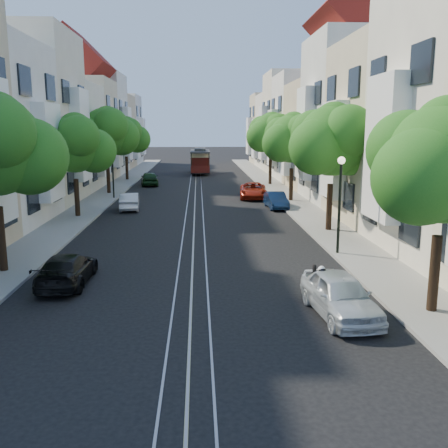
{
  "coord_description": "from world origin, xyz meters",
  "views": [
    {
      "loc": [
        0.27,
        -16.81,
        5.49
      ],
      "look_at": [
        1.44,
        5.83,
        1.09
      ],
      "focal_mm": 40.0,
      "sensor_mm": 36.0,
      "label": 1
    }
  ],
  "objects": [
    {
      "name": "tree_e_b",
      "position": [
        7.26,
        8.98,
        4.73
      ],
      "size": [
        4.93,
        4.08,
        6.68
      ],
      "color": "black",
      "rests_on": "ground"
    },
    {
      "name": "parked_car_e_far",
      "position": [
        4.57,
        21.91,
        0.62
      ],
      "size": [
        2.41,
        4.59,
        1.23
      ],
      "primitive_type": "imported",
      "rotation": [
        0.0,
        0.0,
        -0.08
      ],
      "color": "maroon",
      "rests_on": "ground"
    },
    {
      "name": "rail_right",
      "position": [
        0.55,
        28.0,
        0.01
      ],
      "size": [
        0.06,
        80.0,
        0.02
      ],
      "primitive_type": "cube",
      "color": "gray",
      "rests_on": "ground"
    },
    {
      "name": "sportbike_rider",
      "position": [
        4.09,
        -2.31,
        0.72
      ],
      "size": [
        0.6,
        1.89,
        1.31
      ],
      "rotation": [
        0.0,
        0.0,
        0.19
      ],
      "color": "black",
      "rests_on": "ground"
    },
    {
      "name": "tree_w_c",
      "position": [
        -7.14,
        24.98,
        5.07
      ],
      "size": [
        5.13,
        4.28,
        7.09
      ],
      "color": "black",
      "rests_on": "ground"
    },
    {
      "name": "townhouses_east",
      "position": [
        11.87,
        27.91,
        5.18
      ],
      "size": [
        7.75,
        72.0,
        12.0
      ],
      "color": "beige",
      "rests_on": "ground"
    },
    {
      "name": "rail_left",
      "position": [
        -0.55,
        28.0,
        0.01
      ],
      "size": [
        0.06,
        80.0,
        0.02
      ],
      "primitive_type": "cube",
      "color": "gray",
      "rests_on": "ground"
    },
    {
      "name": "lane_line",
      "position": [
        0.0,
        28.0,
        0.0
      ],
      "size": [
        0.08,
        80.0,
        0.01
      ],
      "primitive_type": "cube",
      "color": "tan",
      "rests_on": "ground"
    },
    {
      "name": "tree_e_a",
      "position": [
        7.26,
        -3.02,
        4.4
      ],
      "size": [
        4.72,
        3.87,
        6.27
      ],
      "color": "black",
      "rests_on": "ground"
    },
    {
      "name": "rail_slot",
      "position": [
        0.0,
        28.0,
        0.01
      ],
      "size": [
        0.06,
        80.0,
        0.02
      ],
      "primitive_type": "cube",
      "color": "gray",
      "rests_on": "ground"
    },
    {
      "name": "tree_e_d",
      "position": [
        7.26,
        30.98,
        4.87
      ],
      "size": [
        5.01,
        4.16,
        6.85
      ],
      "color": "black",
      "rests_on": "ground"
    },
    {
      "name": "lamp_east",
      "position": [
        6.3,
        4.0,
        2.85
      ],
      "size": [
        0.32,
        0.32,
        4.16
      ],
      "color": "black",
      "rests_on": "ground"
    },
    {
      "name": "tree_w_b",
      "position": [
        -7.14,
        13.98,
        4.4
      ],
      "size": [
        4.72,
        3.87,
        6.27
      ],
      "color": "black",
      "rests_on": "ground"
    },
    {
      "name": "parked_car_e_mid",
      "position": [
        5.6,
        16.91,
        0.56
      ],
      "size": [
        1.37,
        3.46,
        1.12
      ],
      "primitive_type": "imported",
      "rotation": [
        0.0,
        0.0,
        0.05
      ],
      "color": "#0B1C3A",
      "rests_on": "ground"
    },
    {
      "name": "cable_car",
      "position": [
        0.5,
        43.44,
        1.66
      ],
      "size": [
        2.28,
        7.28,
        2.8
      ],
      "rotation": [
        0.0,
        0.0,
        0.0
      ],
      "color": "black",
      "rests_on": "ground"
    },
    {
      "name": "parked_car_w_far",
      "position": [
        -4.4,
        31.23,
        0.67
      ],
      "size": [
        2.08,
        4.1,
        1.34
      ],
      "primitive_type": "imported",
      "rotation": [
        0.0,
        0.0,
        3.27
      ],
      "color": "black",
      "rests_on": "ground"
    },
    {
      "name": "tree_e_c",
      "position": [
        7.26,
        19.98,
        4.6
      ],
      "size": [
        4.84,
        3.99,
        6.52
      ],
      "color": "black",
      "rests_on": "ground"
    },
    {
      "name": "townhouses_west",
      "position": [
        -11.87,
        27.91,
        5.08
      ],
      "size": [
        7.75,
        72.0,
        11.76
      ],
      "color": "silver",
      "rests_on": "ground"
    },
    {
      "name": "ground",
      "position": [
        0.0,
        28.0,
        0.0
      ],
      "size": [
        200.0,
        200.0,
        0.0
      ],
      "primitive_type": "plane",
      "color": "black",
      "rests_on": "ground"
    },
    {
      "name": "tree_w_d",
      "position": [
        -7.14,
        35.98,
        4.6
      ],
      "size": [
        4.84,
        3.99,
        6.52
      ],
      "color": "black",
      "rests_on": "ground"
    },
    {
      "name": "parked_car_w_mid",
      "position": [
        -4.4,
        16.86,
        0.58
      ],
      "size": [
        1.56,
        3.62,
        1.16
      ],
      "primitive_type": "imported",
      "rotation": [
        0.0,
        0.0,
        3.24
      ],
      "color": "silver",
      "rests_on": "ground"
    },
    {
      "name": "sidewalk_east",
      "position": [
        7.25,
        28.0,
        0.06
      ],
      "size": [
        2.5,
        80.0,
        0.12
      ],
      "primitive_type": "cube",
      "color": "gray",
      "rests_on": "ground"
    },
    {
      "name": "lamp_west",
      "position": [
        -6.3,
        22.0,
        2.85
      ],
      "size": [
        0.32,
        0.32,
        4.16
      ],
      "color": "black",
      "rests_on": "ground"
    },
    {
      "name": "sidewalk_west",
      "position": [
        -7.25,
        28.0,
        0.06
      ],
      "size": [
        2.5,
        80.0,
        0.12
      ],
      "primitive_type": "cube",
      "color": "gray",
      "rests_on": "ground"
    },
    {
      "name": "parked_car_w_near",
      "position": [
        -4.4,
        0.43,
        0.56
      ],
      "size": [
        1.58,
        3.86,
        1.12
      ],
      "primitive_type": "imported",
      "rotation": [
        0.0,
        0.0,
        3.14
      ],
      "color": "black",
      "rests_on": "ground"
    },
    {
      "name": "parked_car_e_near",
      "position": [
        4.4,
        -3.04,
        0.64
      ],
      "size": [
        1.89,
        3.91,
        1.29
      ],
      "primitive_type": "imported",
      "rotation": [
        0.0,
        0.0,
        0.1
      ],
      "color": "silver",
      "rests_on": "ground"
    }
  ]
}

